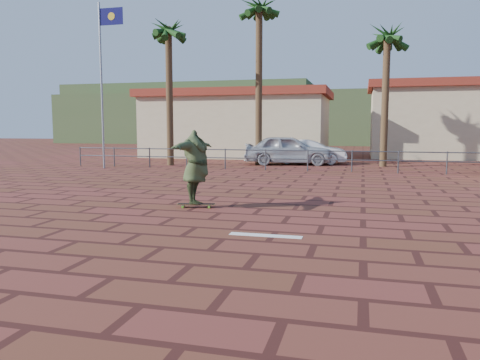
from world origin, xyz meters
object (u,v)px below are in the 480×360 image
skateboarder (196,167)px  car_white (310,152)px  car_silver (288,150)px  longboard (196,204)px

skateboarder → car_white: bearing=-2.5°
car_white → skateboarder: bearing=171.6°
skateboarder → car_silver: bearing=1.5°
longboard → skateboarder: size_ratio=0.43×
longboard → car_silver: size_ratio=0.21×
car_silver → skateboarder: bearing=169.2°
skateboarder → car_white: (1.25, 15.11, -0.37)m
skateboarder → car_silver: skateboarder is taller
skateboarder → car_silver: size_ratio=0.49×
longboard → car_silver: 14.12m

